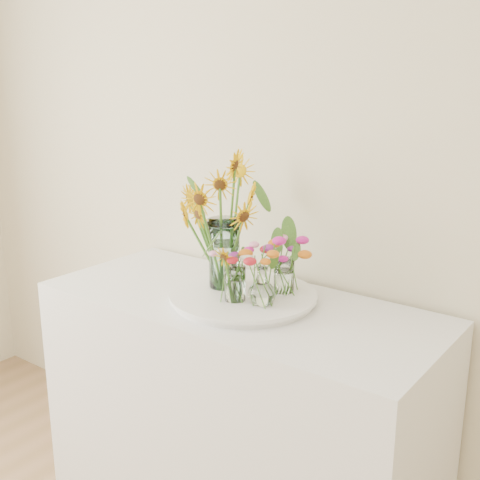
{
  "coord_description": "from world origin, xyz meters",
  "views": [
    {
      "loc": [
        1.1,
        0.4,
        1.63
      ],
      "look_at": [
        -0.07,
        1.96,
        1.11
      ],
      "focal_mm": 45.0,
      "sensor_mm": 36.0,
      "label": 1
    }
  ],
  "objects_px": {
    "small_vase_b": "(262,286)",
    "counter": "(237,418)",
    "mason_jar": "(224,254)",
    "tray": "(243,298)",
    "small_vase_c": "(284,276)",
    "small_vase_a": "(235,284)"
  },
  "relations": [
    {
      "from": "tray",
      "to": "small_vase_b",
      "type": "height_order",
      "value": "small_vase_b"
    },
    {
      "from": "counter",
      "to": "small_vase_b",
      "type": "height_order",
      "value": "small_vase_b"
    },
    {
      "from": "counter",
      "to": "small_vase_a",
      "type": "relative_size",
      "value": 11.7
    },
    {
      "from": "tray",
      "to": "small_vase_a",
      "type": "relative_size",
      "value": 3.97
    },
    {
      "from": "counter",
      "to": "tray",
      "type": "height_order",
      "value": "tray"
    },
    {
      "from": "small_vase_b",
      "to": "small_vase_c",
      "type": "height_order",
      "value": "small_vase_b"
    },
    {
      "from": "counter",
      "to": "mason_jar",
      "type": "distance_m",
      "value": 0.6
    },
    {
      "from": "tray",
      "to": "mason_jar",
      "type": "distance_m",
      "value": 0.17
    },
    {
      "from": "counter",
      "to": "small_vase_b",
      "type": "distance_m",
      "value": 0.56
    },
    {
      "from": "small_vase_a",
      "to": "small_vase_b",
      "type": "bearing_deg",
      "value": 15.28
    },
    {
      "from": "counter",
      "to": "tray",
      "type": "xyz_separation_m",
      "value": [
        0.02,
        0.01,
        0.46
      ]
    },
    {
      "from": "small_vase_b",
      "to": "small_vase_c",
      "type": "distance_m",
      "value": 0.14
    },
    {
      "from": "counter",
      "to": "mason_jar",
      "type": "height_order",
      "value": "mason_jar"
    },
    {
      "from": "mason_jar",
      "to": "small_vase_c",
      "type": "bearing_deg",
      "value": 21.8
    },
    {
      "from": "tray",
      "to": "small_vase_b",
      "type": "distance_m",
      "value": 0.14
    },
    {
      "from": "small_vase_c",
      "to": "mason_jar",
      "type": "bearing_deg",
      "value": -158.2
    },
    {
      "from": "tray",
      "to": "small_vase_c",
      "type": "relative_size",
      "value": 3.94
    },
    {
      "from": "small_vase_a",
      "to": "counter",
      "type": "bearing_deg",
      "value": 121.28
    },
    {
      "from": "counter",
      "to": "tray",
      "type": "relative_size",
      "value": 2.95
    },
    {
      "from": "mason_jar",
      "to": "counter",
      "type": "bearing_deg",
      "value": -16.82
    },
    {
      "from": "small_vase_b",
      "to": "counter",
      "type": "bearing_deg",
      "value": 163.22
    },
    {
      "from": "counter",
      "to": "small_vase_c",
      "type": "relative_size",
      "value": 11.6
    }
  ]
}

